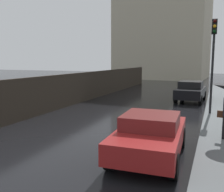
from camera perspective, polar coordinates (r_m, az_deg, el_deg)
The scene contains 4 objects.
car_black_mid_road at distance 19.14m, azimuth 17.30°, elevation 1.09°, with size 2.01×4.07×1.47m.
car_red_behind_camera at distance 7.87m, azimuth 8.62°, elevation -8.61°, with size 2.05×3.90×1.34m.
traffic_light at distance 14.27m, azimuth 21.83°, elevation 9.63°, with size 0.26×0.39×4.88m.
distant_tower at distance 44.75m, azimuth 11.78°, elevation 19.92°, with size 14.54×12.59×30.62m.
Camera 1 is at (4.44, -1.24, 2.95)m, focal length 40.66 mm.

